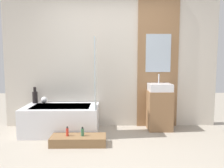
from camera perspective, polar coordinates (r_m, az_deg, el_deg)
ground_plane at (r=3.06m, az=0.09°, el=-19.36°), size 12.00×12.00×0.00m
wall_tiled_back at (r=4.34m, az=-0.25°, el=5.92°), size 4.20×0.06×2.60m
wall_wood_accent at (r=4.40m, az=11.90°, el=5.92°), size 0.80×0.04×2.60m
bathtub at (r=4.14m, az=-13.03°, el=-8.96°), size 1.33×0.78×0.50m
glass_shower_screen at (r=3.77m, az=-4.31°, el=2.83°), size 0.01×0.46×1.21m
wooden_step_bench at (r=3.58m, az=-8.75°, el=-14.31°), size 0.86×0.33×0.14m
vanity_cabinet at (r=4.29m, az=12.27°, el=-6.73°), size 0.44×0.40×0.74m
sink at (r=4.22m, az=12.40°, el=-0.85°), size 0.42×0.38×0.32m
vase_tall_dark at (r=4.49m, az=-19.47°, el=-3.10°), size 0.10×0.10×0.31m
vase_round_light at (r=4.43m, az=-17.28°, el=-3.99°), size 0.12×0.12×0.12m
bottle_soap_primary at (r=3.56m, az=-11.60°, el=-12.13°), size 0.04×0.04×0.15m
bottle_soap_secondary at (r=3.53m, az=-7.72°, el=-12.30°), size 0.05×0.05×0.14m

